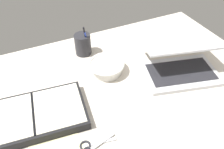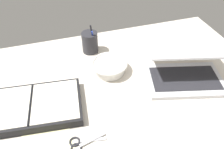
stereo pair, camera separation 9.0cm
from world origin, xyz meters
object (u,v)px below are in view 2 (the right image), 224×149
pen_cup (90,42)px  planner (32,107)px  laptop (185,69)px  scissors (80,144)px  bowl (109,66)px

pen_cup → planner: (-30.22, -31.20, -3.47)cm
laptop → pen_cup: size_ratio=2.42×
laptop → scissors: 54.68cm
pen_cup → laptop: bearing=-41.6°
pen_cup → planner: bearing=-134.1°
laptop → bowl: laptop is taller
bowl → laptop: bearing=-24.0°
pen_cup → planner: 43.58cm
laptop → pen_cup: 47.40cm
planner → scissors: planner is taller
laptop → scissors: laptop is taller
bowl → pen_cup: (-4.90, 17.91, 2.46)cm
scissors → planner: bearing=124.9°
planner → scissors: bearing=-46.9°
planner → scissors: (14.73, -19.73, -1.61)cm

